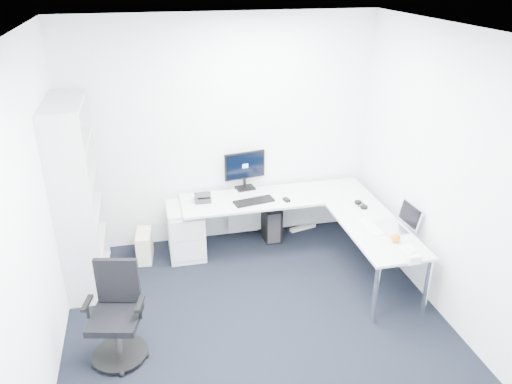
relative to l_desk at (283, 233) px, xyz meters
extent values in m
plane|color=black|center=(-0.55, -1.40, -0.33)|extent=(4.20, 4.20, 0.00)
plane|color=white|center=(-0.55, -1.40, 2.37)|extent=(4.20, 4.20, 0.00)
cube|color=white|center=(-0.55, 0.70, 1.02)|extent=(3.60, 0.02, 2.70)
cube|color=white|center=(-2.35, -1.40, 1.02)|extent=(0.02, 4.20, 2.70)
cube|color=white|center=(1.25, -1.40, 1.02)|extent=(0.02, 4.20, 2.70)
cube|color=silver|center=(-1.08, 0.33, -0.02)|extent=(0.41, 0.51, 0.62)
cube|color=black|center=(-0.02, 0.53, -0.11)|extent=(0.22, 0.46, 0.44)
cube|color=beige|center=(-1.57, 0.34, -0.16)|extent=(0.20, 0.38, 0.34)
cube|color=white|center=(0.45, 0.60, -0.31)|extent=(0.36, 0.15, 0.04)
cube|color=black|center=(-0.29, 0.21, 0.34)|extent=(0.49, 0.24, 0.02)
cube|color=black|center=(0.08, 0.16, 0.34)|extent=(0.08, 0.10, 0.03)
cube|color=white|center=(0.76, -0.63, 0.33)|extent=(0.14, 0.41, 0.01)
sphere|color=orange|center=(0.87, -0.97, 0.37)|extent=(0.09, 0.09, 0.09)
cube|color=white|center=(0.85, -1.28, 0.37)|extent=(0.12, 0.23, 0.08)
camera|label=1|loc=(-1.43, -4.82, 2.85)|focal=35.00mm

